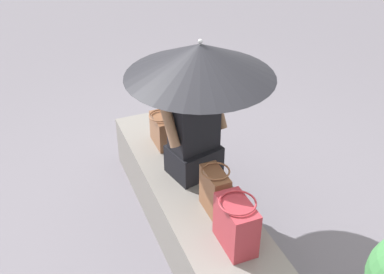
{
  "coord_description": "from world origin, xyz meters",
  "views": [
    {
      "loc": [
        -2.47,
        0.98,
        2.56
      ],
      "look_at": [
        0.06,
        -0.04,
        0.79
      ],
      "focal_mm": 44.55,
      "sensor_mm": 36.0,
      "label": 1
    }
  ],
  "objects_px": {
    "parasol": "(200,60)",
    "shoulder_bag_spare": "(215,191)",
    "person_seated": "(194,127)",
    "handbag_black": "(162,130)",
    "tote_bag_canvas": "(236,224)"
  },
  "relations": [
    {
      "from": "person_seated",
      "to": "shoulder_bag_spare",
      "type": "bearing_deg",
      "value": 175.7
    },
    {
      "from": "parasol",
      "to": "person_seated",
      "type": "bearing_deg",
      "value": 31.12
    },
    {
      "from": "tote_bag_canvas",
      "to": "handbag_black",
      "type": "bearing_deg",
      "value": 2.48
    },
    {
      "from": "parasol",
      "to": "shoulder_bag_spare",
      "type": "bearing_deg",
      "value": 171.95
    },
    {
      "from": "handbag_black",
      "to": "parasol",
      "type": "bearing_deg",
      "value": -165.98
    },
    {
      "from": "tote_bag_canvas",
      "to": "person_seated",
      "type": "bearing_deg",
      "value": -3.22
    },
    {
      "from": "person_seated",
      "to": "tote_bag_canvas",
      "type": "xyz_separation_m",
      "value": [
        -0.77,
        0.04,
        -0.22
      ]
    },
    {
      "from": "handbag_black",
      "to": "shoulder_bag_spare",
      "type": "height_order",
      "value": "shoulder_bag_spare"
    },
    {
      "from": "parasol",
      "to": "shoulder_bag_spare",
      "type": "height_order",
      "value": "parasol"
    },
    {
      "from": "shoulder_bag_spare",
      "to": "handbag_black",
      "type": "bearing_deg",
      "value": 4.06
    },
    {
      "from": "person_seated",
      "to": "shoulder_bag_spare",
      "type": "xyz_separation_m",
      "value": [
        -0.44,
        0.03,
        -0.23
      ]
    },
    {
      "from": "person_seated",
      "to": "shoulder_bag_spare",
      "type": "height_order",
      "value": "person_seated"
    },
    {
      "from": "handbag_black",
      "to": "person_seated",
      "type": "bearing_deg",
      "value": -167.7
    },
    {
      "from": "handbag_black",
      "to": "tote_bag_canvas",
      "type": "distance_m",
      "value": 1.21
    },
    {
      "from": "parasol",
      "to": "shoulder_bag_spare",
      "type": "distance_m",
      "value": 0.84
    }
  ]
}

